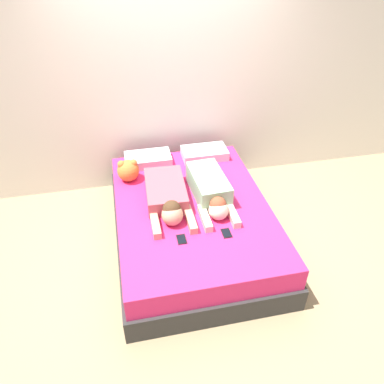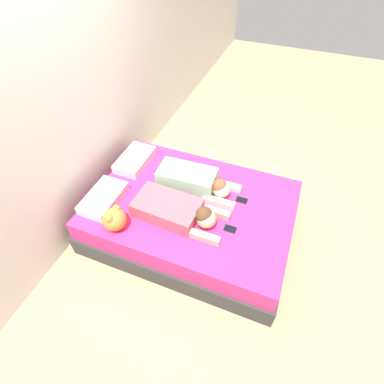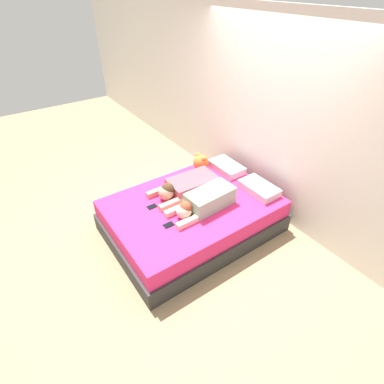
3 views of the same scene
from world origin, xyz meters
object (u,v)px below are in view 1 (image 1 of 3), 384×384
object	(u,v)px
bed	(192,223)
person_left	(167,197)
pillow_head_left	(148,159)
cell_phone_left	(181,239)
person_right	(211,191)
pillow_head_right	(204,153)
cell_phone_right	(226,233)
plush_toy	(128,170)

from	to	relation	value
bed	person_left	size ratio (longest dim) A/B	2.29
pillow_head_left	cell_phone_left	distance (m)	1.34
bed	person_right	world-z (taller)	person_right
pillow_head_left	bed	bearing A→B (deg)	-68.82
pillow_head_right	cell_phone_left	distance (m)	1.44
pillow_head_right	cell_phone_right	size ratio (longest dim) A/B	4.31
person_left	pillow_head_left	bearing A→B (deg)	96.99
pillow_head_left	pillow_head_right	bearing A→B (deg)	0.00
person_left	cell_phone_right	distance (m)	0.70
pillow_head_left	pillow_head_right	distance (m)	0.67
bed	pillow_head_left	bearing A→B (deg)	111.18
pillow_head_left	cell_phone_left	size ratio (longest dim) A/B	4.31
person_right	pillow_head_left	bearing A→B (deg)	122.92
person_left	cell_phone_right	size ratio (longest dim) A/B	7.74
pillow_head_right	cell_phone_right	bearing A→B (deg)	-95.11
bed	pillow_head_right	bearing A→B (deg)	68.82
bed	pillow_head_right	size ratio (longest dim) A/B	4.12
person_left	person_right	distance (m)	0.43
bed	plush_toy	world-z (taller)	plush_toy
bed	pillow_head_left	size ratio (longest dim) A/B	4.12
cell_phone_left	cell_phone_right	size ratio (longest dim) A/B	1.00
person_right	cell_phone_left	xyz separation A→B (m)	(-0.39, -0.51, -0.10)
person_right	cell_phone_right	distance (m)	0.53
pillow_head_right	plush_toy	xyz separation A→B (m)	(-0.91, -0.29, 0.07)
person_left	cell_phone_left	xyz separation A→B (m)	(0.04, -0.53, -0.08)
pillow_head_left	pillow_head_right	size ratio (longest dim) A/B	1.00
cell_phone_left	cell_phone_right	bearing A→B (deg)	-0.85
bed	cell_phone_right	xyz separation A→B (m)	(0.21, -0.48, 0.25)
cell_phone_right	person_right	bearing A→B (deg)	91.69
bed	person_left	bearing A→B (deg)	166.56
person_right	plush_toy	bearing A→B (deg)	145.79
person_right	cell_phone_left	world-z (taller)	person_right
plush_toy	cell_phone_right	bearing A→B (deg)	-53.01
pillow_head_right	pillow_head_left	bearing A→B (deg)	180.00
cell_phone_left	cell_phone_right	world-z (taller)	same
pillow_head_right	person_right	bearing A→B (deg)	-99.37
bed	person_right	bearing A→B (deg)	11.27
bed	person_right	distance (m)	0.41
cell_phone_right	plush_toy	world-z (taller)	plush_toy
plush_toy	cell_phone_left	bearing A→B (deg)	-69.99
pillow_head_right	person_left	xyz separation A→B (m)	(-0.57, -0.80, 0.04)
person_left	person_right	bearing A→B (deg)	-2.20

